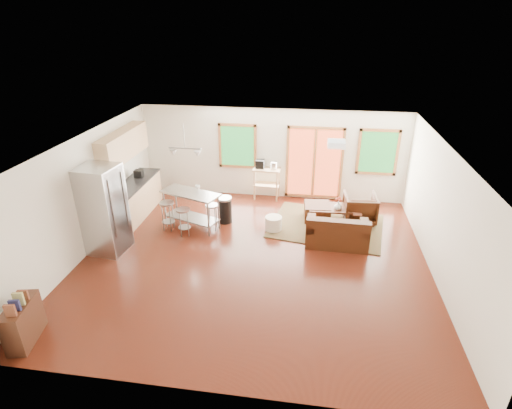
# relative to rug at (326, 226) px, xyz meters

# --- Properties ---
(floor) EXTENTS (7.50, 7.00, 0.02)m
(floor) POSITION_rel_rug_xyz_m (-1.60, -1.79, -0.02)
(floor) COLOR #361109
(floor) RESTS_ON ground
(ceiling) EXTENTS (7.50, 7.00, 0.02)m
(ceiling) POSITION_rel_rug_xyz_m (-1.60, -1.79, 2.60)
(ceiling) COLOR white
(ceiling) RESTS_ON ground
(back_wall) EXTENTS (7.50, 0.02, 2.60)m
(back_wall) POSITION_rel_rug_xyz_m (-1.60, 1.72, 1.29)
(back_wall) COLOR silver
(back_wall) RESTS_ON ground
(left_wall) EXTENTS (0.02, 7.00, 2.60)m
(left_wall) POSITION_rel_rug_xyz_m (-5.36, -1.79, 1.29)
(left_wall) COLOR silver
(left_wall) RESTS_ON ground
(right_wall) EXTENTS (0.02, 7.00, 2.60)m
(right_wall) POSITION_rel_rug_xyz_m (2.16, -1.79, 1.29)
(right_wall) COLOR silver
(right_wall) RESTS_ON ground
(front_wall) EXTENTS (7.50, 0.02, 2.60)m
(front_wall) POSITION_rel_rug_xyz_m (-1.60, -5.30, 1.29)
(front_wall) COLOR silver
(front_wall) RESTS_ON ground
(window_left) EXTENTS (1.10, 0.05, 1.30)m
(window_left) POSITION_rel_rug_xyz_m (-2.60, 1.67, 1.49)
(window_left) COLOR #195320
(window_left) RESTS_ON back_wall
(french_doors) EXTENTS (1.60, 0.05, 2.10)m
(french_doors) POSITION_rel_rug_xyz_m (-0.40, 1.67, 1.09)
(french_doors) COLOR #AB3C1F
(french_doors) RESTS_ON back_wall
(window_right) EXTENTS (1.10, 0.05, 1.30)m
(window_right) POSITION_rel_rug_xyz_m (1.30, 1.67, 1.49)
(window_right) COLOR #195320
(window_right) RESTS_ON back_wall
(rug) EXTENTS (3.06, 2.54, 0.03)m
(rug) POSITION_rel_rug_xyz_m (0.00, 0.00, 0.00)
(rug) COLOR #395030
(rug) RESTS_ON floor
(loveseat) EXTENTS (1.45, 0.85, 0.76)m
(loveseat) POSITION_rel_rug_xyz_m (0.21, -0.87, 0.29)
(loveseat) COLOR black
(loveseat) RESTS_ON floor
(coffee_table) EXTENTS (1.09, 0.69, 0.42)m
(coffee_table) POSITION_rel_rug_xyz_m (0.06, 0.26, 0.35)
(coffee_table) COLOR #361B10
(coffee_table) RESTS_ON floor
(armchair) EXTENTS (0.85, 0.80, 0.83)m
(armchair) POSITION_rel_rug_xyz_m (0.83, 0.41, 0.40)
(armchair) COLOR black
(armchair) RESTS_ON floor
(ottoman) EXTENTS (0.70, 0.70, 0.44)m
(ottoman) POSITION_rel_rug_xyz_m (-0.26, 0.34, 0.21)
(ottoman) COLOR black
(ottoman) RESTS_ON floor
(pouf) EXTENTS (0.48, 0.48, 0.37)m
(pouf) POSITION_rel_rug_xyz_m (-1.32, -0.40, 0.17)
(pouf) COLOR silver
(pouf) RESTS_ON floor
(vase) EXTENTS (0.27, 0.28, 0.35)m
(vase) POSITION_rel_rug_xyz_m (0.26, 0.18, 0.51)
(vase) COLOR silver
(vase) RESTS_ON coffee_table
(book) EXTENTS (0.22, 0.05, 0.30)m
(book) POSITION_rel_rug_xyz_m (0.61, 0.01, 0.53)
(book) COLOR brown
(book) RESTS_ON coffee_table
(cabinets) EXTENTS (0.64, 2.24, 2.30)m
(cabinets) POSITION_rel_rug_xyz_m (-5.09, -0.09, 0.91)
(cabinets) COLOR tan
(cabinets) RESTS_ON floor
(refrigerator) EXTENTS (0.89, 0.86, 2.01)m
(refrigerator) POSITION_rel_rug_xyz_m (-4.94, -1.85, 0.99)
(refrigerator) COLOR #B7BABC
(refrigerator) RESTS_ON floor
(island) EXTENTS (1.59, 1.06, 0.93)m
(island) POSITION_rel_rug_xyz_m (-3.39, -0.49, 0.63)
(island) COLOR #B7BABC
(island) RESTS_ON floor
(cup) EXTENTS (0.12, 0.10, 0.12)m
(cup) POSITION_rel_rug_xyz_m (-3.27, -0.27, 1.00)
(cup) COLOR white
(cup) RESTS_ON island
(bar_stool_a) EXTENTS (0.37, 0.37, 0.75)m
(bar_stool_a) POSITION_rel_rug_xyz_m (-3.92, -0.76, 0.55)
(bar_stool_a) COLOR #B7BABC
(bar_stool_a) RESTS_ON floor
(bar_stool_b) EXTENTS (0.43, 0.43, 0.70)m
(bar_stool_b) POSITION_rel_rug_xyz_m (-3.44, -0.97, 0.51)
(bar_stool_b) COLOR #B7BABC
(bar_stool_b) RESTS_ON floor
(bar_stool_c) EXTENTS (0.34, 0.34, 0.68)m
(bar_stool_c) POSITION_rel_rug_xyz_m (-2.84, -0.59, 0.50)
(bar_stool_c) COLOR #B7BABC
(bar_stool_c) RESTS_ON floor
(trash_can) EXTENTS (0.47, 0.47, 0.69)m
(trash_can) POSITION_rel_rug_xyz_m (-2.62, -0.14, 0.34)
(trash_can) COLOR black
(trash_can) RESTS_ON floor
(kitchen_cart) EXTENTS (0.79, 0.53, 1.17)m
(kitchen_cart) POSITION_rel_rug_xyz_m (-1.76, 1.52, 0.78)
(kitchen_cart) COLOR tan
(kitchen_cart) RESTS_ON floor
(bookshelf) EXTENTS (0.47, 0.86, 0.95)m
(bookshelf) POSITION_rel_rug_xyz_m (-4.95, -4.73, 0.36)
(bookshelf) COLOR #361B10
(bookshelf) RESTS_ON floor
(ceiling_flush) EXTENTS (0.35, 0.35, 0.12)m
(ceiling_flush) POSITION_rel_rug_xyz_m (-0.00, -1.19, 2.52)
(ceiling_flush) COLOR white
(ceiling_flush) RESTS_ON ceiling
(pendant_light) EXTENTS (0.80, 0.18, 0.79)m
(pendant_light) POSITION_rel_rug_xyz_m (-3.50, -0.29, 1.88)
(pendant_light) COLOR gray
(pendant_light) RESTS_ON ceiling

